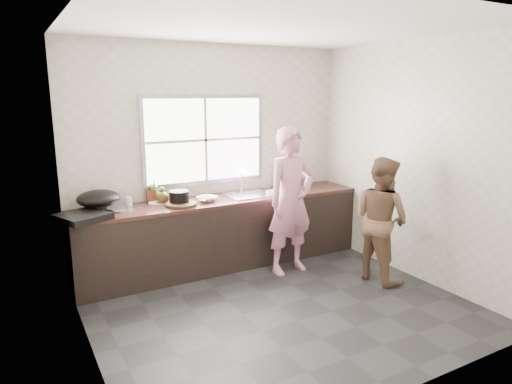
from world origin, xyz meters
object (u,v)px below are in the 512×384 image
bowl_held (272,192)px  dish_rack (288,176)px  bottle_brown_short (162,196)px  bowl_crabs (288,192)px  cutting_board (181,204)px  black_pot (179,198)px  bottle_green (154,191)px  person_side (381,219)px  bottle_brown_tall (151,194)px  wok (99,198)px  pot_lid_left (123,210)px  woman (291,206)px  bowl_mince (207,199)px  glass_jar (129,202)px  burner (83,217)px  pot_lid_right (120,208)px

bowl_held → dish_rack: (0.46, 0.34, 0.12)m
bottle_brown_short → bowl_crabs: bearing=-11.0°
cutting_board → bowl_crabs: size_ratio=1.83×
black_pot → bottle_green: size_ratio=0.85×
person_side → bottle_brown_tall: 2.67m
bottle_brown_short → dish_rack: bearing=4.0°
bottle_green → wok: bottle_green is taller
bottle_green → pot_lid_left: 0.50m
woman → bottle_brown_tall: woman is taller
bowl_mince → wok: (-1.21, 0.11, 0.12)m
bowl_held → glass_jar: (-1.72, 0.29, 0.02)m
black_pot → bowl_crabs: bearing=-6.6°
woman → bottle_brown_short: bearing=149.9°
bottle_brown_short → burner: bottle_brown_short is taller
bowl_held → cutting_board: bearing=179.3°
black_pot → wok: wok is taller
woman → bowl_mince: bearing=143.8°
bottle_green → pot_lid_right: size_ratio=0.95×
wok → pot_lid_left: 0.28m
person_side → burner: 3.22m
bottle_brown_short → bottle_green: bearing=109.3°
bottle_green → glass_jar: bearing=-168.3°
bottle_brown_short → woman: bearing=-25.4°
bottle_brown_short → dish_rack: dish_rack is taller
bottle_green → glass_jar: 0.33m
bowl_crabs → black_pot: (-1.38, 0.16, 0.05)m
bowl_held → black_pot: 1.20m
person_side → pot_lid_left: (-2.60, 1.24, 0.15)m
bowl_crabs → burner: 2.45m
bottle_brown_short → pot_lid_right: size_ratio=0.64×
bottle_brown_tall → glass_jar: (-0.28, -0.07, -0.05)m
burner → bowl_crabs: bearing=-0.6°
black_pot → dish_rack: size_ratio=0.56×
black_pot → pot_lid_right: size_ratio=0.81×
bowl_crabs → bottle_brown_short: size_ratio=1.07×
bowl_crabs → bowl_held: bearing=155.9°
person_side → wok: person_side is taller
wok → pot_lid_left: size_ratio=2.09×
black_pot → glass_jar: size_ratio=2.21×
cutting_board → pot_lid_right: bearing=160.2°
black_pot → bottle_brown_tall: (-0.25, 0.28, 0.02)m
woman → wok: woman is taller
burner → cutting_board: bearing=3.8°
bowl_mince → black_pot: 0.35m
glass_jar → pot_lid_left: (-0.11, -0.17, -0.05)m
woman → bowl_crabs: (0.19, 0.34, 0.08)m
cutting_board → bowl_crabs: bowl_crabs is taller
cutting_board → bottle_brown_tall: bottle_brown_tall is taller
person_side → bowl_crabs: person_side is taller
woman → glass_jar: (-1.72, 0.72, 0.10)m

